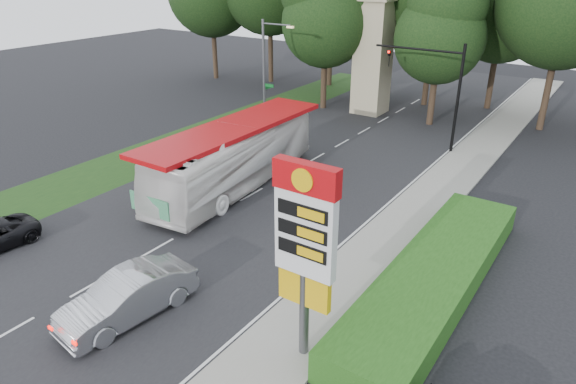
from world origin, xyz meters
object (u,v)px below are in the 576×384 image
Objects in this scene: traffic_signal_mast at (440,82)px; monument at (373,51)px; gas_station_pylon at (305,238)px; streetlight_signs at (266,69)px; sedan_silver at (128,297)px; transit_bus at (235,156)px.

traffic_signal_mast is 9.76m from monument.
streetlight_signs is at bearing 128.96° from gas_station_pylon.
gas_station_pylon is 30.17m from monument.
monument is (-7.68, 6.00, 0.43)m from traffic_signal_mast.
sedan_silver is at bearing -80.82° from monument.
transit_bus is 12.26m from sedan_silver.
transit_bus is (5.47, -10.51, -2.62)m from streetlight_signs.
monument reaches higher than gas_station_pylon.
gas_station_pylon is 0.53× the size of transit_bus.
streetlight_signs is at bearing 121.56° from sedan_silver.
traffic_signal_mast reaches higher than sedan_silver.
streetlight_signs reaches higher than traffic_signal_mast.
traffic_signal_mast is at bearing 8.92° from streetlight_signs.
gas_station_pylon is at bearing 24.14° from sedan_silver.
gas_station_pylon is 0.95× the size of traffic_signal_mast.
traffic_signal_mast reaches higher than gas_station_pylon.
traffic_signal_mast reaches higher than transit_bus.
monument reaches higher than traffic_signal_mast.
traffic_signal_mast is 24.39m from sedan_silver.
gas_station_pylon is 22.29m from traffic_signal_mast.
streetlight_signs is 24.29m from sedan_silver.
streetlight_signs is 12.13m from transit_bus.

